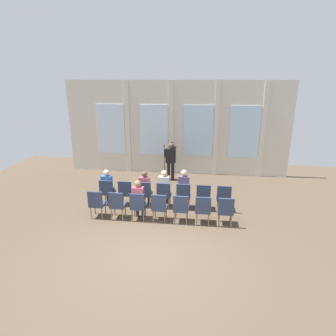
# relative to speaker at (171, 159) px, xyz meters

# --- Properties ---
(ground_plane) EXTENTS (16.80, 16.80, 0.00)m
(ground_plane) POSITION_rel_speaker_xyz_m (0.11, -5.39, -0.96)
(ground_plane) COLOR brown
(rear_partition) EXTENTS (10.08, 0.14, 4.22)m
(rear_partition) POSITION_rel_speaker_xyz_m (0.15, 1.06, 1.14)
(rear_partition) COLOR beige
(rear_partition) RESTS_ON ground
(speaker) EXTENTS (0.50, 0.69, 1.66)m
(speaker) POSITION_rel_speaker_xyz_m (0.00, 0.00, 0.00)
(speaker) COLOR black
(speaker) RESTS_ON ground
(mic_stand) EXTENTS (0.28, 0.28, 1.55)m
(mic_stand) POSITION_rel_speaker_xyz_m (-0.29, 0.09, -0.63)
(mic_stand) COLOR black
(mic_stand) RESTS_ON ground
(chair_r0_c0) EXTENTS (0.46, 0.44, 0.94)m
(chair_r0_c0) POSITION_rel_speaker_xyz_m (-1.90, -2.81, -0.43)
(chair_r0_c0) COLOR olive
(chair_r0_c0) RESTS_ON ground
(audience_r0_c0) EXTENTS (0.36, 0.39, 1.28)m
(audience_r0_c0) POSITION_rel_speaker_xyz_m (-1.90, -2.73, -0.25)
(audience_r0_c0) COLOR #2D2D33
(audience_r0_c0) RESTS_ON ground
(chair_r0_c1) EXTENTS (0.46, 0.44, 0.94)m
(chair_r0_c1) POSITION_rel_speaker_xyz_m (-1.23, -2.81, -0.43)
(chair_r0_c1) COLOR olive
(chair_r0_c1) RESTS_ON ground
(chair_r0_c2) EXTENTS (0.46, 0.44, 0.94)m
(chair_r0_c2) POSITION_rel_speaker_xyz_m (-0.56, -2.81, -0.43)
(chair_r0_c2) COLOR olive
(chair_r0_c2) RESTS_ON ground
(audience_r0_c2) EXTENTS (0.36, 0.39, 1.29)m
(audience_r0_c2) POSITION_rel_speaker_xyz_m (-0.56, -2.73, -0.25)
(audience_r0_c2) COLOR #2D2D33
(audience_r0_c2) RESTS_ON ground
(chair_r0_c3) EXTENTS (0.46, 0.44, 0.94)m
(chair_r0_c3) POSITION_rel_speaker_xyz_m (0.11, -2.81, -0.43)
(chair_r0_c3) COLOR olive
(chair_r0_c3) RESTS_ON ground
(audience_r0_c3) EXTENTS (0.36, 0.39, 1.34)m
(audience_r0_c3) POSITION_rel_speaker_xyz_m (0.11, -2.73, -0.22)
(audience_r0_c3) COLOR #2D2D33
(audience_r0_c3) RESTS_ON ground
(chair_r0_c4) EXTENTS (0.46, 0.44, 0.94)m
(chair_r0_c4) POSITION_rel_speaker_xyz_m (0.78, -2.81, -0.43)
(chair_r0_c4) COLOR olive
(chair_r0_c4) RESTS_ON ground
(audience_r0_c4) EXTENTS (0.36, 0.39, 1.39)m
(audience_r0_c4) POSITION_rel_speaker_xyz_m (0.78, -2.74, -0.20)
(audience_r0_c4) COLOR #2D2D33
(audience_r0_c4) RESTS_ON ground
(chair_r0_c5) EXTENTS (0.46, 0.44, 0.94)m
(chair_r0_c5) POSITION_rel_speaker_xyz_m (1.45, -2.81, -0.43)
(chair_r0_c5) COLOR olive
(chair_r0_c5) RESTS_ON ground
(chair_r0_c6) EXTENTS (0.46, 0.44, 0.94)m
(chair_r0_c6) POSITION_rel_speaker_xyz_m (2.12, -2.81, -0.43)
(chair_r0_c6) COLOR olive
(chair_r0_c6) RESTS_ON ground
(chair_r1_c0) EXTENTS (0.46, 0.44, 0.94)m
(chair_r1_c0) POSITION_rel_speaker_xyz_m (-1.90, -3.82, -0.43)
(chair_r1_c0) COLOR olive
(chair_r1_c0) RESTS_ON ground
(chair_r1_c1) EXTENTS (0.46, 0.44, 0.94)m
(chair_r1_c1) POSITION_rel_speaker_xyz_m (-1.23, -3.82, -0.43)
(chair_r1_c1) COLOR olive
(chair_r1_c1) RESTS_ON ground
(chair_r1_c2) EXTENTS (0.46, 0.44, 0.94)m
(chair_r1_c2) POSITION_rel_speaker_xyz_m (-0.56, -3.82, -0.43)
(chair_r1_c2) COLOR olive
(chair_r1_c2) RESTS_ON ground
(audience_r1_c2) EXTENTS (0.36, 0.39, 1.32)m
(audience_r1_c2) POSITION_rel_speaker_xyz_m (-0.56, -3.73, -0.23)
(audience_r1_c2) COLOR #2D2D33
(audience_r1_c2) RESTS_ON ground
(chair_r1_c3) EXTENTS (0.46, 0.44, 0.94)m
(chair_r1_c3) POSITION_rel_speaker_xyz_m (0.11, -3.82, -0.43)
(chair_r1_c3) COLOR olive
(chair_r1_c3) RESTS_ON ground
(chair_r1_c4) EXTENTS (0.46, 0.44, 0.94)m
(chair_r1_c4) POSITION_rel_speaker_xyz_m (0.78, -3.82, -0.43)
(chair_r1_c4) COLOR olive
(chair_r1_c4) RESTS_ON ground
(chair_r1_c5) EXTENTS (0.46, 0.44, 0.94)m
(chair_r1_c5) POSITION_rel_speaker_xyz_m (1.45, -3.82, -0.43)
(chair_r1_c5) COLOR olive
(chair_r1_c5) RESTS_ON ground
(chair_r1_c6) EXTENTS (0.46, 0.44, 0.94)m
(chair_r1_c6) POSITION_rel_speaker_xyz_m (2.12, -3.82, -0.43)
(chair_r1_c6) COLOR olive
(chair_r1_c6) RESTS_ON ground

